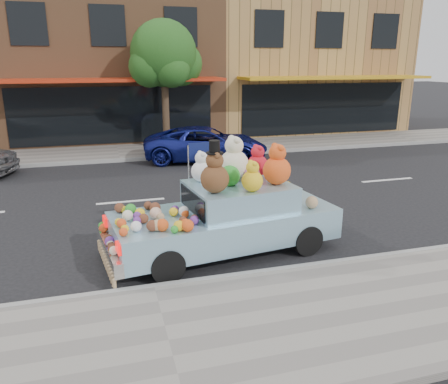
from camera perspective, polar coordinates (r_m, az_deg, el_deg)
name	(u,v)px	position (r m, az deg, el deg)	size (l,w,h in m)	color
ground	(131,201)	(11.99, -12.09, -1.22)	(120.00, 120.00, 0.00)	black
near_sidewalk	(169,344)	(6.10, -7.22, -19.08)	(60.00, 3.00, 0.12)	gray
far_sidewalk	(118,153)	(18.28, -13.65, 5.02)	(60.00, 3.00, 0.12)	gray
near_kerb	(154,289)	(7.36, -9.10, -12.35)	(60.00, 0.12, 0.13)	gray
far_kerb	(120,160)	(16.81, -13.40, 4.06)	(60.00, 0.12, 0.13)	gray
storefront_mid	(108,61)	(23.40, -14.97, 16.24)	(10.00, 9.80, 7.30)	#8F5E3C
storefront_right	(292,61)	(25.70, 8.91, 16.58)	(10.00, 9.80, 7.30)	#A98147
street_tree	(164,59)	(18.17, -7.81, 16.81)	(3.00, 2.70, 5.22)	#38281C
car_blue	(206,144)	(16.50, -2.34, 6.30)	(2.12, 4.59, 1.28)	navy
art_car	(227,212)	(8.46, 0.35, -2.65)	(4.67, 2.31, 2.30)	black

